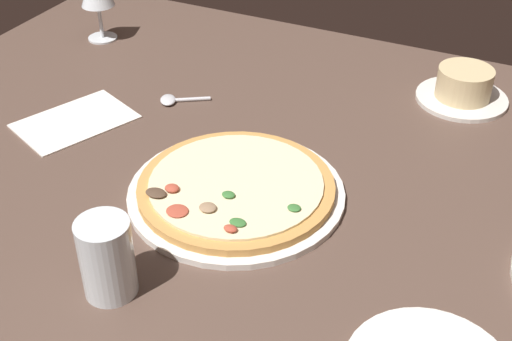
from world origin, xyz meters
TOP-DOWN VIEW (x-y plane):
  - dining_table at (0.00, 0.00)cm, footprint 150.00×110.00cm
  - pizza_main at (-3.28, -6.72)cm, footprint 32.02×32.02cm
  - ramekin_on_saucer at (20.49, 36.66)cm, footprint 16.40×16.40cm
  - water_glass at (-8.46, -30.60)cm, footprint 6.68×6.68cm
  - paper_menu at (-37.93, 0.17)cm, footprint 19.27×22.51cm
  - spoon at (-26.28, 13.39)cm, footprint 8.93×6.82cm

SIDE VIEW (x-z plane):
  - dining_table at x=0.00cm, z-range 0.00..4.00cm
  - paper_menu at x=-37.93cm, z-range 4.00..4.30cm
  - spoon at x=-26.28cm, z-range 3.96..4.96cm
  - pizza_main at x=-3.28cm, z-range 3.53..6.91cm
  - ramekin_on_saucer at x=20.49cm, z-range 3.49..9.75cm
  - water_glass at x=-8.46cm, z-range 3.29..13.95cm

